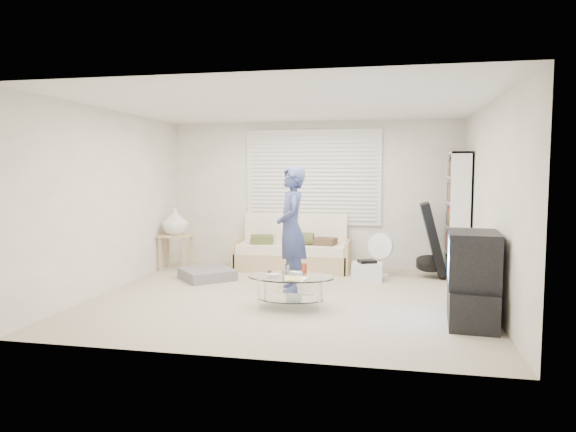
% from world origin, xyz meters
% --- Properties ---
extents(ground, '(5.00, 5.00, 0.00)m').
position_xyz_m(ground, '(0.00, 0.00, 0.00)').
color(ground, tan).
rests_on(ground, ground).
extents(room_shell, '(5.02, 4.52, 2.51)m').
position_xyz_m(room_shell, '(0.00, 0.48, 1.63)').
color(room_shell, beige).
rests_on(room_shell, ground).
extents(window_blinds, '(2.32, 0.08, 1.62)m').
position_xyz_m(window_blinds, '(0.00, 2.20, 1.55)').
color(window_blinds, silver).
rests_on(window_blinds, ground).
extents(futon_sofa, '(1.91, 0.77, 0.93)m').
position_xyz_m(futon_sofa, '(-0.29, 1.87, 0.31)').
color(futon_sofa, tan).
rests_on(futon_sofa, ground).
extents(grey_floor_pillow, '(1.00, 1.00, 0.16)m').
position_xyz_m(grey_floor_pillow, '(-1.43, 0.85, 0.08)').
color(grey_floor_pillow, '#5F5E63').
rests_on(grey_floor_pillow, ground).
extents(side_table, '(0.52, 0.42, 1.04)m').
position_xyz_m(side_table, '(-2.22, 1.50, 0.77)').
color(side_table, tan).
rests_on(side_table, ground).
extents(bookshelf, '(0.31, 0.82, 1.95)m').
position_xyz_m(bookshelf, '(2.32, 1.72, 0.97)').
color(bookshelf, white).
rests_on(bookshelf, ground).
extents(guitar_case, '(0.46, 0.43, 1.15)m').
position_xyz_m(guitar_case, '(1.96, 1.67, 0.52)').
color(guitar_case, black).
rests_on(guitar_case, ground).
extents(floor_fan, '(0.43, 0.29, 0.69)m').
position_xyz_m(floor_fan, '(1.16, 1.60, 0.40)').
color(floor_fan, white).
rests_on(floor_fan, ground).
extents(storage_bin, '(0.45, 0.32, 0.32)m').
position_xyz_m(storage_bin, '(0.98, 1.24, 0.14)').
color(storage_bin, white).
rests_on(storage_bin, ground).
extents(tv_unit, '(0.57, 0.96, 1.01)m').
position_xyz_m(tv_unit, '(2.20, -0.74, 0.49)').
color(tv_unit, black).
rests_on(tv_unit, ground).
extents(coffee_table, '(1.08, 0.72, 0.51)m').
position_xyz_m(coffee_table, '(0.14, -0.50, 0.31)').
color(coffee_table, silver).
rests_on(coffee_table, ground).
extents(standing_person, '(0.57, 0.72, 1.72)m').
position_xyz_m(standing_person, '(-0.03, 0.40, 0.86)').
color(standing_person, navy).
rests_on(standing_person, ground).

